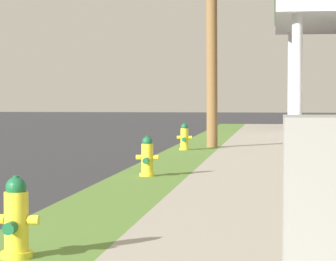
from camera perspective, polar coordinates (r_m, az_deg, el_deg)
fire_hydrant_nearest at (r=7.21m, az=-11.06°, el=-6.60°), size 0.42×0.38×0.74m
fire_hydrant_second at (r=14.37m, az=-1.53°, el=-2.07°), size 0.42×0.38×0.74m
fire_hydrant_third at (r=21.60m, az=1.21°, el=-0.57°), size 0.42×0.37×0.74m
utility_pole_midground at (r=22.95m, az=3.21°, el=9.20°), size 0.68×1.33×8.16m
utility_cabinet at (r=4.81m, az=11.69°, el=-7.47°), size 0.60×0.82×1.34m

